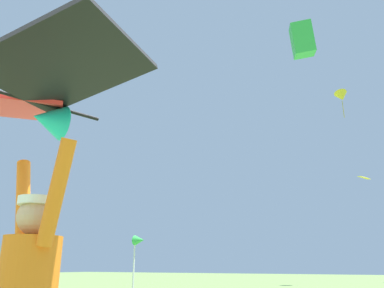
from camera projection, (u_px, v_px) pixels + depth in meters
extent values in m
cylinder|color=orange|center=(28.00, 285.00, 2.21)|extent=(0.42, 0.42, 0.56)
sphere|color=tan|center=(36.00, 217.00, 2.33)|extent=(0.23, 0.23, 0.23)
cylinder|color=white|center=(38.00, 201.00, 2.36)|extent=(0.30, 0.30, 0.05)
cylinder|color=orange|center=(57.00, 192.00, 2.18)|extent=(0.29, 0.17, 0.62)
cylinder|color=orange|center=(23.00, 202.00, 2.55)|extent=(0.29, 0.17, 0.62)
cylinder|color=black|center=(50.00, 106.00, 2.56)|extent=(0.23, 0.70, 0.02)
cube|color=black|center=(65.00, 65.00, 2.21)|extent=(0.94, 0.84, 0.21)
cube|color=red|center=(13.00, 108.00, 2.81)|extent=(1.11, 1.10, 0.21)
cone|color=#19B2AD|center=(48.00, 120.00, 2.53)|extent=(0.29, 0.26, 0.24)
pyramid|color=yellow|center=(364.00, 177.00, 18.28)|extent=(0.64, 0.66, 0.27)
cube|color=green|center=(302.00, 40.00, 15.24)|extent=(1.06, 1.28, 1.49)
cone|color=yellow|center=(342.00, 96.00, 27.42)|extent=(1.32, 1.37, 0.95)
cylinder|color=#A4921C|center=(343.00, 109.00, 27.12)|extent=(0.04, 0.04, 1.29)
cylinder|color=silver|center=(133.00, 277.00, 9.11)|extent=(0.04, 0.04, 1.93)
cone|color=green|center=(139.00, 240.00, 9.30)|extent=(0.28, 0.24, 0.24)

